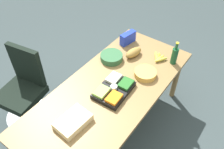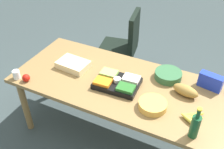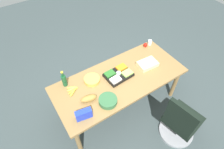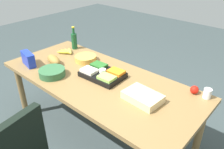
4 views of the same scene
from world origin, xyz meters
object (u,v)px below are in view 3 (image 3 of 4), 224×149
object	(u,v)px
conference_table	(120,82)
banana_bunch	(73,90)
chip_bowl	(92,80)
wine_bottle	(64,80)
paper_cup	(150,42)
salad_bowl	(108,101)
chip_bag_blue	(84,114)
sheet_cake	(147,64)
bread_loaf	(89,98)
apple_red	(145,45)
office_chair	(180,123)
veggie_tray	(119,74)

from	to	relation	value
conference_table	banana_bunch	size ratio (longest dim) A/B	10.73
chip_bowl	wine_bottle	size ratio (longest dim) A/B	0.84
paper_cup	salad_bowl	size ratio (longest dim) A/B	0.34
salad_bowl	chip_bag_blue	bearing A→B (deg)	4.31
paper_cup	banana_bunch	bearing A→B (deg)	7.12
sheet_cake	bread_loaf	world-z (taller)	bread_loaf
salad_bowl	apple_red	bearing A→B (deg)	-151.93
wine_bottle	office_chair	bearing A→B (deg)	132.09
banana_bunch	chip_bag_blue	bearing A→B (deg)	82.97
banana_bunch	apple_red	xyz separation A→B (m)	(-1.57, -0.20, 0.01)
sheet_cake	apple_red	size ratio (longest dim) A/B	4.21
office_chair	chip_bag_blue	world-z (taller)	office_chair
paper_cup	apple_red	size ratio (longest dim) A/B	1.18
sheet_cake	apple_red	bearing A→B (deg)	-125.72
banana_bunch	bread_loaf	distance (m)	0.31
veggie_tray	wine_bottle	distance (m)	0.84
banana_bunch	wine_bottle	bearing A→B (deg)	-74.65
veggie_tray	bread_loaf	bearing A→B (deg)	13.99
chip_bag_blue	salad_bowl	world-z (taller)	chip_bag_blue
bread_loaf	chip_bowl	distance (m)	0.36
wine_bottle	chip_bag_blue	bearing A→B (deg)	88.79
paper_cup	salad_bowl	world-z (taller)	paper_cup
veggie_tray	salad_bowl	xyz separation A→B (m)	(0.41, 0.33, 0.00)
office_chair	salad_bowl	xyz separation A→B (m)	(0.83, -0.72, 0.40)
banana_bunch	salad_bowl	distance (m)	0.57
apple_red	banana_bunch	bearing A→B (deg)	7.36
sheet_cake	chip_bowl	world-z (taller)	sheet_cake
banana_bunch	wine_bottle	size ratio (longest dim) A/B	0.68
chip_bag_blue	office_chair	bearing A→B (deg)	150.66
veggie_tray	wine_bottle	size ratio (longest dim) A/B	1.48
salad_bowl	office_chair	bearing A→B (deg)	139.13
chip_bag_blue	wine_bottle	distance (m)	0.65
banana_bunch	apple_red	distance (m)	1.58
bread_loaf	chip_bag_blue	world-z (taller)	chip_bag_blue
conference_table	wine_bottle	bearing A→B (deg)	-24.37
office_chair	apple_red	size ratio (longest dim) A/B	13.19
sheet_cake	veggie_tray	world-z (taller)	veggie_tray
veggie_tray	paper_cup	world-z (taller)	paper_cup
conference_table	sheet_cake	distance (m)	0.57
chip_bowl	chip_bag_blue	world-z (taller)	chip_bag_blue
chip_bowl	salad_bowl	world-z (taller)	salad_bowl
sheet_cake	paper_cup	distance (m)	0.57
conference_table	sheet_cake	size ratio (longest dim) A/B	6.66
veggie_tray	salad_bowl	bearing A→B (deg)	38.99
chip_bowl	apple_red	xyz separation A→B (m)	(-1.23, -0.19, 0.01)
sheet_cake	bread_loaf	xyz separation A→B (m)	(1.16, 0.08, 0.02)
conference_table	veggie_tray	bearing A→B (deg)	-104.26
banana_bunch	salad_bowl	world-z (taller)	salad_bowl
conference_table	sheet_cake	bearing A→B (deg)	178.54
chip_bowl	conference_table	bearing A→B (deg)	153.77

